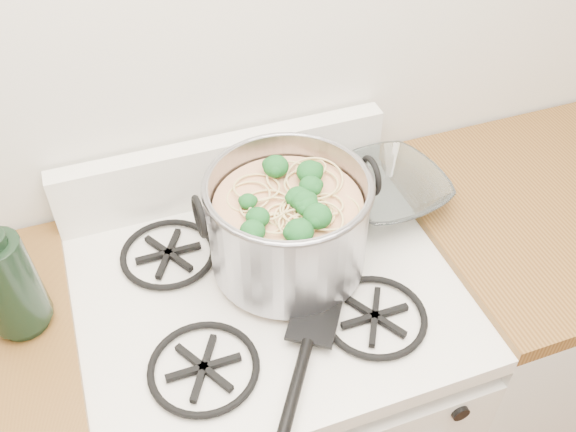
% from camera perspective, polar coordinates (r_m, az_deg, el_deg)
% --- Properties ---
extents(gas_range, '(0.76, 0.66, 0.92)m').
position_cam_1_polar(gas_range, '(1.69, -1.47, -16.62)').
color(gas_range, white).
rests_on(gas_range, ground).
extents(counter_right, '(1.00, 0.65, 0.92)m').
position_cam_1_polar(counter_right, '(2.00, 23.26, -7.44)').
color(counter_right, silver).
rests_on(counter_right, ground).
extents(stock_pot, '(0.35, 0.32, 0.22)m').
position_cam_1_polar(stock_pot, '(1.26, 0.00, -0.81)').
color(stock_pot, '#9898A0').
rests_on(stock_pot, gas_range).
extents(spatula, '(0.41, 0.42, 0.02)m').
position_cam_1_polar(spatula, '(1.22, 2.34, -9.06)').
color(spatula, black).
rests_on(spatula, gas_range).
extents(glass_bowl, '(0.12, 0.12, 0.03)m').
position_cam_1_polar(glass_bowl, '(1.47, 8.68, 1.75)').
color(glass_bowl, white).
rests_on(glass_bowl, gas_range).
extents(bottle, '(0.13, 0.13, 0.30)m').
position_cam_1_polar(bottle, '(1.22, -24.04, -4.45)').
color(bottle, black).
rests_on(bottle, counter_left).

